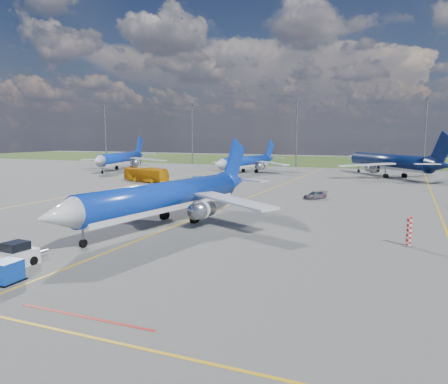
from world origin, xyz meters
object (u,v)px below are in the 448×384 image
at_px(apron_bus, 146,175).
at_px(service_car_c, 315,195).
at_px(bg_jet_n, 388,177).
at_px(pushback_tug, 11,258).
at_px(service_car_b, 196,200).
at_px(bg_jet_nw, 121,170).
at_px(uld_container, 7,272).
at_px(warning_post, 409,231).
at_px(baggage_tug_c, 195,179).
at_px(service_car_a, 190,189).
at_px(main_airliner, 167,225).
at_px(bg_jet_nnw, 246,173).

bearing_deg(apron_bus, service_car_c, -91.49).
xyz_separation_m(bg_jet_n, pushback_tug, (-25.37, -96.16, 0.82)).
bearing_deg(service_car_b, bg_jet_nw, 39.05).
distance_m(uld_container, apron_bus, 70.19).
xyz_separation_m(warning_post, service_car_b, (-31.53, 16.25, -0.94)).
bearing_deg(bg_jet_nw, apron_bus, -58.58).
xyz_separation_m(service_car_c, baggage_tug_c, (-32.23, 18.30, -0.14)).
xyz_separation_m(bg_jet_n, service_car_a, (-33.77, -47.48, 0.69)).
xyz_separation_m(main_airliner, apron_bus, (-29.43, 40.83, 1.72)).
bearing_deg(bg_jet_nw, warning_post, -52.36).
bearing_deg(service_car_b, pushback_tug, 175.37).
height_order(pushback_tug, baggage_tug_c, pushback_tug).
distance_m(service_car_b, service_car_c, 20.80).
height_order(bg_jet_nw, service_car_a, bg_jet_nw).
height_order(bg_jet_nnw, service_car_c, bg_jet_nnw).
bearing_deg(uld_container, bg_jet_nnw, 96.06).
xyz_separation_m(main_airliner, service_car_c, (12.45, 29.03, 0.64)).
distance_m(main_airliner, baggage_tug_c, 51.30).
height_order(bg_jet_nw, service_car_c, bg_jet_nw).
relative_size(bg_jet_nnw, main_airliner, 0.91).
relative_size(bg_jet_nnw, pushback_tug, 5.79).
height_order(pushback_tug, service_car_c, pushback_tug).
distance_m(bg_jet_nw, service_car_c, 79.10).
bearing_deg(bg_jet_nw, uld_container, -71.71).
relative_size(bg_jet_nnw, baggage_tug_c, 7.26).
bearing_deg(service_car_a, apron_bus, 113.28).
bearing_deg(bg_jet_nnw, service_car_a, -73.67).
relative_size(uld_container, baggage_tug_c, 0.41).
height_order(pushback_tug, apron_bus, apron_bus).
height_order(bg_jet_nnw, apron_bus, bg_jet_nnw).
height_order(warning_post, bg_jet_nw, bg_jet_nw).
height_order(main_airliner, service_car_b, main_airliner).
relative_size(bg_jet_n, apron_bus, 3.53).
xyz_separation_m(bg_jet_n, apron_bus, (-51.76, -35.19, 1.72)).
bearing_deg(bg_jet_n, apron_bus, -2.54).
xyz_separation_m(bg_jet_nw, uld_container, (56.17, -90.96, 0.80)).
bearing_deg(bg_jet_n, service_car_b, 29.26).
bearing_deg(service_car_a, warning_post, -68.47).
bearing_deg(bg_jet_nnw, service_car_c, -47.05).
bearing_deg(main_airliner, pushback_tug, -90.03).
bearing_deg(uld_container, pushback_tug, 131.10).
relative_size(bg_jet_n, service_car_a, 10.68).
bearing_deg(pushback_tug, baggage_tug_c, 108.54).
relative_size(apron_bus, baggage_tug_c, 2.54).
relative_size(bg_jet_nw, main_airliner, 1.03).
bearing_deg(service_car_b, apron_bus, 39.70).
bearing_deg(apron_bus, main_airliner, -129.96).
xyz_separation_m(uld_container, apron_bus, (-29.20, 63.82, 0.91)).
height_order(bg_jet_n, main_airliner, bg_jet_n).
relative_size(pushback_tug, apron_bus, 0.49).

